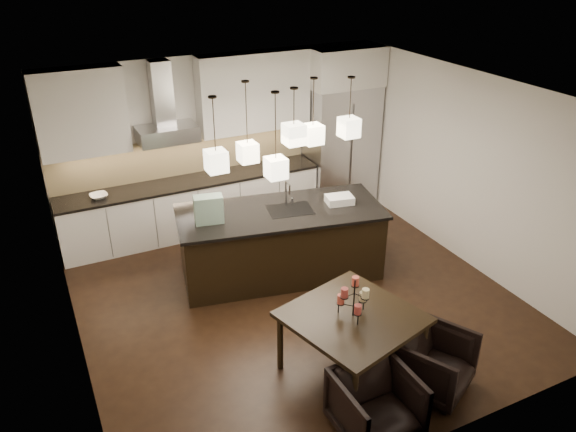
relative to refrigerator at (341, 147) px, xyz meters
name	(u,v)px	position (x,y,z in m)	size (l,w,h in m)	color
floor	(294,298)	(-2.10, -2.38, -1.08)	(5.50, 5.50, 0.02)	black
ceiling	(296,93)	(-2.10, -2.38, 1.73)	(5.50, 5.50, 0.02)	white
wall_back	(220,140)	(-2.10, 0.38, 0.32)	(5.50, 0.02, 2.80)	silver
wall_front	(439,329)	(-2.10, -5.14, 0.32)	(5.50, 0.02, 2.80)	silver
wall_left	(62,254)	(-4.86, -2.38, 0.32)	(0.02, 5.50, 2.80)	silver
wall_right	(465,169)	(0.66, -2.38, 0.32)	(0.02, 5.50, 2.80)	silver
refrigerator	(341,147)	(0.00, 0.00, 0.00)	(1.20, 0.72, 2.15)	#B7B7BA
fridge_panel	(344,66)	(0.00, 0.00, 1.40)	(1.26, 0.72, 0.65)	silver
lower_cabinets	(194,207)	(-2.73, 0.05, -0.64)	(4.21, 0.62, 0.88)	silver
countertop	(192,181)	(-2.73, 0.05, -0.17)	(4.21, 0.66, 0.04)	black
backsplash	(184,156)	(-2.73, 0.35, 0.16)	(4.21, 0.02, 0.63)	#CAB57F
upper_cab_left	(81,113)	(-4.20, 0.19, 1.10)	(1.25, 0.35, 1.25)	silver
upper_cab_right	(254,92)	(-1.55, 0.19, 1.10)	(1.86, 0.35, 1.25)	silver
hood_canopy	(167,134)	(-3.03, 0.10, 0.65)	(0.90, 0.52, 0.24)	#B7B7BA
hood_chimney	(162,93)	(-3.03, 0.21, 1.24)	(0.30, 0.28, 0.96)	#B7B7BA
fruit_bowl	(99,196)	(-4.17, 0.00, -0.12)	(0.26, 0.26, 0.06)	silver
island_body	(280,244)	(-2.00, -1.73, -0.59)	(2.76, 1.10, 0.97)	black
island_top	(280,212)	(-2.00, -1.73, -0.08)	(2.85, 1.19, 0.04)	black
faucet	(286,192)	(-1.87, -1.65, 0.15)	(0.11, 0.27, 0.42)	silver
tote_bag	(209,209)	(-3.00, -1.64, 0.13)	(0.38, 0.20, 0.38)	#205F3F
food_container	(339,200)	(-1.15, -1.89, 0.00)	(0.38, 0.27, 0.11)	silver
dining_table	(351,344)	(-2.18, -3.94, -0.69)	(1.27, 1.27, 0.76)	black
candelabra	(354,298)	(-2.18, -3.94, -0.09)	(0.37, 0.37, 0.45)	black
candle_a	(363,296)	(-2.04, -3.90, -0.13)	(0.08, 0.08, 0.10)	beige
candle_b	(341,299)	(-2.28, -3.84, -0.13)	(0.08, 0.08, 0.10)	#CE4D3C
candle_c	(358,309)	(-2.22, -4.07, -0.13)	(0.08, 0.08, 0.10)	#A03833
candle_d	(355,281)	(-2.10, -3.82, 0.03)	(0.08, 0.08, 0.10)	#CE4D3C
candle_e	(344,293)	(-2.31, -3.95, 0.03)	(0.08, 0.08, 0.10)	#A03833
candle_f	(365,293)	(-2.13, -4.06, 0.03)	(0.08, 0.08, 0.10)	beige
armchair_left	(376,406)	(-2.43, -4.80, -0.73)	(0.74, 0.76, 0.70)	black
armchair_right	(435,362)	(-1.51, -4.55, -0.73)	(0.73, 0.75, 0.68)	black
pendant_a	(216,161)	(-2.99, -2.05, 0.94)	(0.24, 0.24, 0.26)	beige
pendant_b	(248,152)	(-2.37, -1.52, 0.78)	(0.24, 0.24, 0.26)	beige
pendant_c	(294,134)	(-1.98, -2.09, 1.14)	(0.24, 0.24, 0.26)	beige
pendant_d	(313,134)	(-1.52, -1.74, 0.97)	(0.24, 0.24, 0.26)	beige
pendant_e	(349,127)	(-1.06, -1.91, 1.05)	(0.24, 0.24, 0.26)	beige
pendant_f	(276,168)	(-2.26, -2.17, 0.77)	(0.24, 0.24, 0.26)	beige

